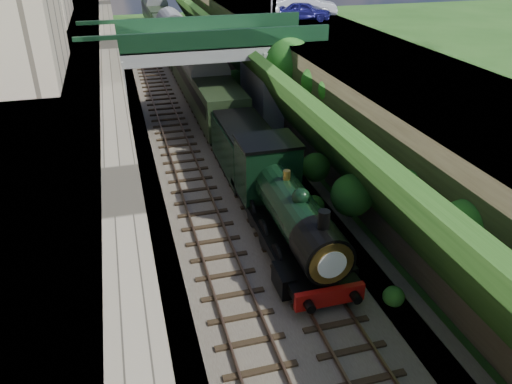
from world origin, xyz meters
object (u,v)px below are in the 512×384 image
object	(u,v)px
car_silver	(306,5)
road_bridge	(209,70)
tree	(289,66)
tender	(245,151)
locomotive	(287,209)
car_blue	(305,11)

from	to	relation	value
car_silver	road_bridge	bearing A→B (deg)	144.74
tree	tender	size ratio (longest dim) A/B	1.10
locomotive	tree	bearing A→B (deg)	70.96
road_bridge	car_silver	bearing A→B (deg)	36.08
road_bridge	tender	world-z (taller)	road_bridge
tree	tender	world-z (taller)	tree
road_bridge	car_blue	distance (m)	10.75
road_bridge	tender	distance (m)	9.32
road_bridge	tree	world-z (taller)	road_bridge
road_bridge	car_silver	size ratio (longest dim) A/B	3.12
road_bridge	car_silver	xyz separation A→B (m)	(9.84, 7.17, 3.02)
car_silver	locomotive	size ratio (longest dim) A/B	0.50
road_bridge	tree	size ratio (longest dim) A/B	2.42
tender	car_silver	bearing A→B (deg)	59.33
locomotive	tender	xyz separation A→B (m)	(-0.00, 7.36, -0.27)
car_blue	locomotive	bearing A→B (deg)	-175.16
tree	car_blue	bearing A→B (deg)	63.14
car_blue	tender	xyz separation A→B (m)	(-8.71, -14.18, -5.34)
road_bridge	tree	distance (m)	5.68
tree	car_blue	size ratio (longest dim) A/B	1.60
tree	car_silver	world-z (taller)	car_silver
road_bridge	car_blue	size ratio (longest dim) A/B	3.87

